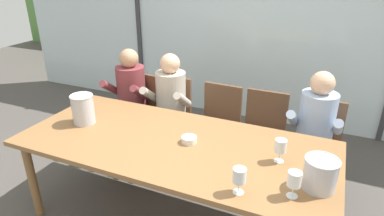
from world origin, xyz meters
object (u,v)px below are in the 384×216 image
(wine_glass_near_bucket, at_px, (239,177))
(wine_glass_by_left_taster, at_px, (294,180))
(tasting_bowl, at_px, (189,140))
(chair_center, at_px, (218,120))
(ice_bucket_primary, at_px, (83,109))
(chair_near_window_right, at_px, (317,139))
(chair_near_curtain, at_px, (137,106))
(person_beige_jumper, at_px, (168,103))
(wine_glass_center_pour, at_px, (280,147))
(person_pale_blue_shirt, at_px, (314,129))
(ice_bucket_secondary, at_px, (320,173))
(dining_table, at_px, (174,149))
(chair_left_of_center, at_px, (170,111))
(person_maroon_top, at_px, (128,96))
(chair_right_of_center, at_px, (263,129))

(wine_glass_near_bucket, bearing_deg, wine_glass_by_left_taster, 17.45)
(tasting_bowl, relative_size, wine_glass_near_bucket, 0.70)
(chair_center, height_order, ice_bucket_primary, ice_bucket_primary)
(chair_center, xyz_separation_m, chair_near_window_right, (0.99, -0.01, 0.00))
(chair_near_curtain, height_order, person_beige_jumper, person_beige_jumper)
(person_beige_jumper, height_order, wine_glass_center_pour, person_beige_jumper)
(person_pale_blue_shirt, bearing_deg, wine_glass_center_pour, -100.26)
(chair_center, bearing_deg, ice_bucket_secondary, -44.44)
(ice_bucket_secondary, height_order, tasting_bowl, ice_bucket_secondary)
(dining_table, relative_size, person_beige_jumper, 2.05)
(tasting_bowl, bearing_deg, wine_glass_near_bucket, -39.61)
(ice_bucket_primary, bearing_deg, wine_glass_near_bucket, -14.29)
(person_pale_blue_shirt, distance_m, ice_bucket_secondary, 0.99)
(chair_near_curtain, distance_m, wine_glass_by_left_taster, 2.32)
(chair_left_of_center, xyz_separation_m, wine_glass_by_left_taster, (1.50, -1.28, 0.36))
(person_beige_jumper, bearing_deg, ice_bucket_secondary, -33.66)
(person_maroon_top, relative_size, wine_glass_near_bucket, 7.00)
(person_beige_jumper, xyz_separation_m, wine_glass_by_left_taster, (1.44, -1.12, 0.19))
(chair_near_curtain, xyz_separation_m, person_pale_blue_shirt, (1.95, -0.13, 0.17))
(chair_near_window_right, relative_size, ice_bucket_primary, 3.43)
(dining_table, bearing_deg, person_beige_jumper, 120.76)
(chair_center, relative_size, person_pale_blue_shirt, 0.74)
(chair_near_window_right, relative_size, ice_bucket_secondary, 4.20)
(chair_left_of_center, xyz_separation_m, chair_right_of_center, (1.05, -0.00, 0.00))
(chair_near_curtain, xyz_separation_m, person_maroon_top, (-0.03, -0.13, 0.17))
(chair_left_of_center, height_order, chair_right_of_center, same)
(dining_table, distance_m, chair_near_window_right, 1.42)
(chair_near_window_right, height_order, ice_bucket_secondary, ice_bucket_secondary)
(tasting_bowl, bearing_deg, person_pale_blue_shirt, 41.52)
(person_pale_blue_shirt, distance_m, wine_glass_near_bucket, 1.28)
(chair_near_curtain, relative_size, person_pale_blue_shirt, 0.74)
(chair_near_window_right, bearing_deg, chair_near_curtain, -175.46)
(ice_bucket_primary, xyz_separation_m, tasting_bowl, (0.99, 0.05, -0.11))
(chair_right_of_center, height_order, chair_near_window_right, same)
(chair_near_curtain, height_order, chair_near_window_right, same)
(person_maroon_top, height_order, wine_glass_by_left_taster, person_maroon_top)
(chair_center, bearing_deg, chair_right_of_center, 2.39)
(chair_near_curtain, xyz_separation_m, wine_glass_near_bucket, (1.61, -1.35, 0.36))
(chair_left_of_center, relative_size, tasting_bowl, 7.39)
(tasting_bowl, xyz_separation_m, wine_glass_near_bucket, (0.53, -0.44, 0.09))
(person_pale_blue_shirt, bearing_deg, chair_right_of_center, 165.23)
(chair_left_of_center, distance_m, chair_center, 0.58)
(wine_glass_by_left_taster, bearing_deg, chair_near_curtain, 146.81)
(chair_near_window_right, xyz_separation_m, person_pale_blue_shirt, (-0.04, -0.15, 0.17))
(wine_glass_center_pour, bearing_deg, dining_table, -176.29)
(chair_near_curtain, distance_m, chair_near_window_right, 1.99)
(dining_table, height_order, tasting_bowl, tasting_bowl)
(chair_near_window_right, xyz_separation_m, tasting_bowl, (-0.91, -0.93, 0.27))
(dining_table, distance_m, wine_glass_by_left_taster, 1.02)
(chair_near_curtain, distance_m, chair_center, 1.00)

